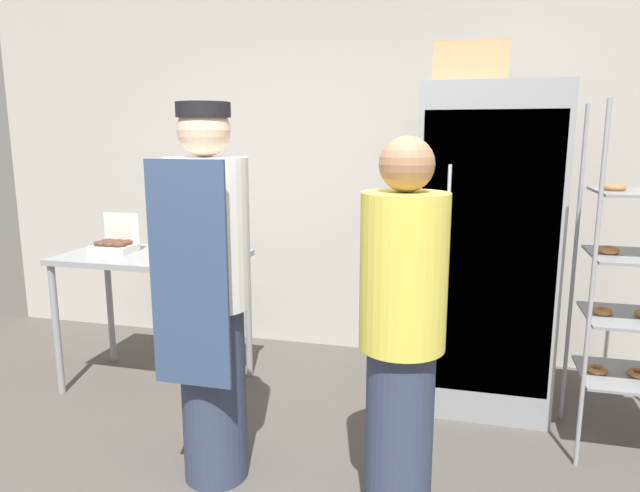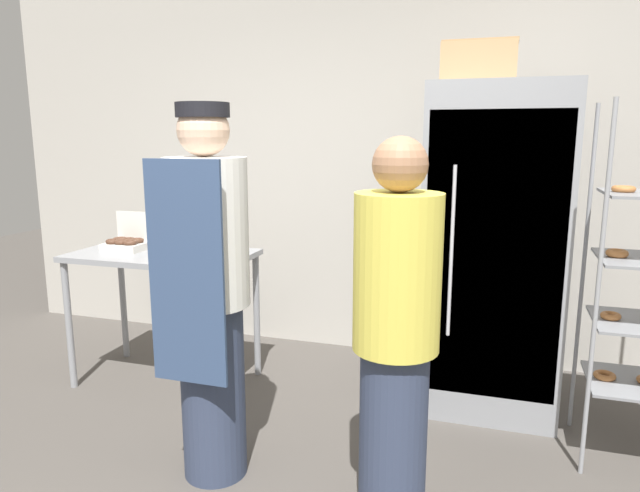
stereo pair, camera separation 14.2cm
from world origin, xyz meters
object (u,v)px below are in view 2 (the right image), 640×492
refrigerator (493,251)px  cardboard_storage_box (479,63)px  blender_pitcher (182,232)px  person_customer (396,339)px  donut_box (126,243)px  person_baker (209,291)px

refrigerator → cardboard_storage_box: size_ratio=4.59×
blender_pitcher → cardboard_storage_box: size_ratio=0.66×
refrigerator → person_customer: 1.35m
donut_box → person_customer: 2.22m
donut_box → blender_pitcher: size_ratio=0.96×
refrigerator → person_customer: bearing=-105.0°
cardboard_storage_box → person_customer: size_ratio=0.26×
person_baker → person_customer: bearing=-7.6°
person_customer → cardboard_storage_box: bearing=81.1°
blender_pitcher → person_customer: 1.96m
person_baker → person_customer: size_ratio=1.09×
refrigerator → blender_pitcher: 1.98m
refrigerator → person_baker: bearing=-136.5°
donut_box → person_baker: 1.40m
blender_pitcher → person_customer: person_customer is taller
donut_box → person_baker: person_baker is taller
cardboard_storage_box → person_baker: cardboard_storage_box is taller
donut_box → blender_pitcher: bearing=15.4°
refrigerator → blender_pitcher: bearing=-174.0°
refrigerator → person_baker: refrigerator is taller
refrigerator → donut_box: (-2.33, -0.31, -0.03)m
refrigerator → donut_box: refrigerator is taller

